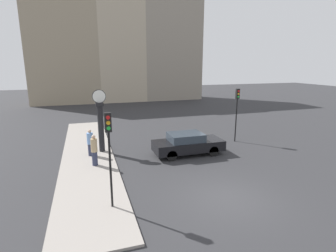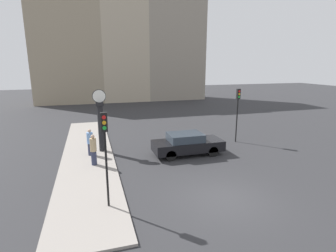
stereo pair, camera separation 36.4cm
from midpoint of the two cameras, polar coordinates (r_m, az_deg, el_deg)
ground_plane at (r=12.49m, az=12.15°, el=-15.11°), size 120.00×120.00×0.00m
sidewalk_corner at (r=18.23m, az=-17.60°, el=-5.97°), size 3.17×19.69×0.11m
building_row at (r=43.84m, az=-10.74°, el=16.78°), size 26.61×5.00×17.74m
sedan_car at (r=17.43m, az=3.70°, el=-3.84°), size 4.62×1.87×1.47m
traffic_light_near at (r=10.57m, az=-13.69°, el=-3.22°), size 0.26×0.24×3.97m
traffic_light_far at (r=20.50m, az=14.29°, el=4.59°), size 0.26×0.24×4.10m
street_clock at (r=17.99m, az=-15.02°, el=0.67°), size 0.88×0.49×4.17m
pedestrian_tan_coat at (r=15.84m, az=-16.39°, el=-5.09°), size 0.37×0.37×1.83m
pedestrian_blue_stripe at (r=17.59m, az=-17.14°, el=-3.53°), size 0.39×0.39×1.72m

